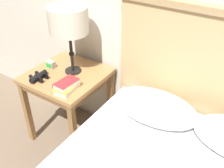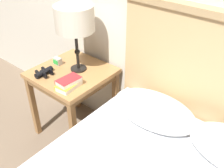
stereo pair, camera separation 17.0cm
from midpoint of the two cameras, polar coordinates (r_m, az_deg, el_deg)
The scene contains 6 objects.
nightstand at distance 2.19m, azimuth -6.41°, elevation 0.82°, with size 0.58×0.58×0.65m.
table_lamp at distance 1.98m, azimuth -5.67°, elevation 13.73°, with size 0.29×0.29×0.53m.
book_on_nightstand at distance 1.93m, azimuth -6.95°, elevation -0.35°, with size 0.13×0.20×0.04m.
book_stacked_on_top at distance 1.92m, azimuth -6.95°, elevation 0.68°, with size 0.12×0.18×0.03m.
binoculars_pair at distance 2.11m, azimuth -12.36°, elevation 2.45°, with size 0.14×0.16×0.05m.
alarm_clock at distance 2.24m, azimuth -9.64°, elevation 4.84°, with size 0.07×0.05×0.06m.
Camera 2 is at (0.74, -0.43, 1.75)m, focal length 42.00 mm.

